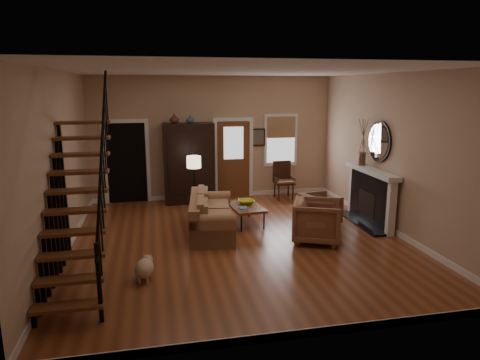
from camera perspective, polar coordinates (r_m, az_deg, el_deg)
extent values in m
plane|color=brown|center=(8.64, -0.11, -8.06)|extent=(7.00, 7.00, 0.00)
plane|color=white|center=(8.11, -0.12, 14.38)|extent=(7.00, 7.00, 0.00)
cube|color=tan|center=(11.63, -3.60, 5.58)|extent=(6.50, 0.04, 3.30)
cube|color=tan|center=(8.21, -22.94, 1.82)|extent=(0.04, 7.00, 3.30)
cube|color=tan|center=(9.41, 19.69, 3.30)|extent=(0.04, 7.00, 3.30)
cube|color=black|center=(11.77, -14.83, 2.32)|extent=(1.00, 0.36, 2.10)
cube|color=brown|center=(11.78, -0.89, 2.75)|extent=(0.90, 0.06, 2.10)
cube|color=silver|center=(12.03, 5.46, 5.29)|extent=(0.96, 0.06, 1.46)
cube|color=black|center=(9.98, 17.18, -2.35)|extent=(0.24, 1.60, 1.15)
cube|color=white|center=(9.82, 17.10, 1.16)|extent=(0.30, 1.95, 0.10)
cylinder|color=silver|center=(9.79, 18.01, 4.92)|extent=(0.05, 0.90, 0.90)
imported|color=#4C2619|center=(11.03, -8.76, 8.09)|extent=(0.24, 0.24, 0.25)
imported|color=#334C60|center=(11.06, -6.67, 8.07)|extent=(0.20, 0.20, 0.21)
imported|color=gold|center=(9.67, 0.84, -2.91)|extent=(0.38, 0.38, 0.09)
imported|color=brown|center=(8.61, 10.24, -5.41)|extent=(1.19, 1.18, 0.84)
imported|color=brown|center=(9.72, 10.67, -3.83)|extent=(0.86, 0.85, 0.68)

